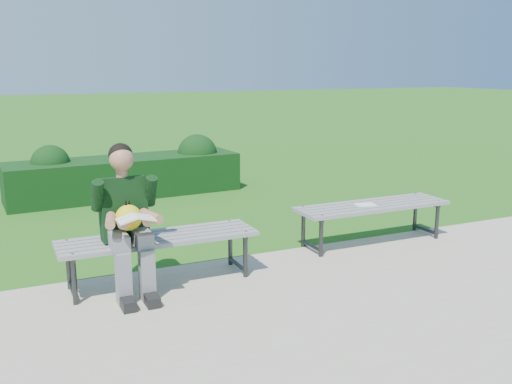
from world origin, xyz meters
name	(u,v)px	position (x,y,z in m)	size (l,w,h in m)	color
ground	(223,261)	(0.00, 0.00, 0.00)	(80.00, 80.00, 0.00)	#29751A
walkway	(305,328)	(0.00, -1.75, 0.01)	(30.00, 3.50, 0.02)	beige
hedge	(129,173)	(-0.19, 3.53, 0.35)	(3.61, 1.10, 0.90)	#15380C
bench_left	(159,242)	(-0.77, -0.38, 0.42)	(1.80, 0.50, 0.46)	slate
bench_right	(372,209)	(1.75, -0.17, 0.42)	(1.80, 0.50, 0.46)	slate
seated_boy	(126,216)	(-1.07, -0.47, 0.71)	(0.56, 0.76, 1.31)	slate
paper_sheet	(365,205)	(1.65, -0.17, 0.47)	(0.25, 0.20, 0.01)	white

